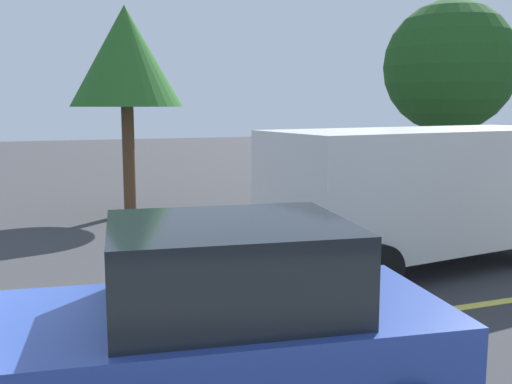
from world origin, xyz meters
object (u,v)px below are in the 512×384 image
(white_van, at_px, (426,188))
(car_blue_behind_van, at_px, (213,329))
(tree_left_verge, at_px, (450,67))
(tree_centre_verge, at_px, (126,58))

(white_van, distance_m, car_blue_behind_van, 5.79)
(tree_left_verge, bearing_deg, car_blue_behind_van, -136.08)
(tree_left_verge, height_order, tree_centre_verge, tree_left_verge)
(car_blue_behind_van, distance_m, tree_centre_verge, 10.17)
(tree_centre_verge, bearing_deg, tree_left_verge, -4.68)
(car_blue_behind_van, bearing_deg, tree_left_verge, 43.92)
(white_van, height_order, tree_centre_verge, tree_centre_verge)
(car_blue_behind_van, bearing_deg, tree_centre_verge, 85.03)
(white_van, distance_m, tree_left_verge, 7.68)
(car_blue_behind_van, relative_size, tree_left_verge, 0.75)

